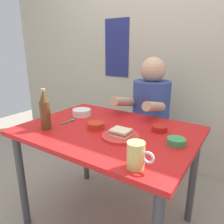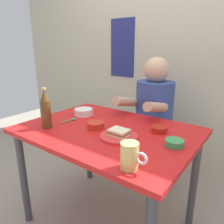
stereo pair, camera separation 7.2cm
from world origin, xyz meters
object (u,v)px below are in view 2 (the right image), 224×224
object	(u,v)px
dining_table	(107,142)
stool	(152,149)
sandwich	(119,132)
beer_mug	(130,156)
dip_bowl_green	(174,143)
plate_orange	(119,136)
beer_bottle	(46,110)
person_seated	(154,105)

from	to	relation	value
dining_table	stool	bearing A→B (deg)	87.47
sandwich	beer_mug	distance (m)	0.33
dip_bowl_green	dining_table	bearing A→B (deg)	-178.46
plate_orange	beer_bottle	world-z (taller)	beer_bottle
stool	dip_bowl_green	xyz separation A→B (m)	(0.41, -0.62, 0.41)
plate_orange	stool	bearing A→B (deg)	99.10
person_seated	dip_bowl_green	xyz separation A→B (m)	(0.41, -0.61, -0.01)
stool	sandwich	xyz separation A→B (m)	(0.11, -0.70, 0.42)
plate_orange	beer_bottle	size ratio (longest dim) A/B	0.84
person_seated	dip_bowl_green	bearing A→B (deg)	-55.86
stool	beer_mug	bearing A→B (deg)	-70.39
dining_table	beer_bottle	xyz separation A→B (m)	(-0.33, -0.22, 0.21)
stool	sandwich	distance (m)	0.83
plate_orange	dip_bowl_green	distance (m)	0.31
stool	plate_orange	size ratio (longest dim) A/B	2.05
person_seated	sandwich	distance (m)	0.70
dining_table	plate_orange	distance (m)	0.19
stool	dip_bowl_green	size ratio (longest dim) A/B	4.50
beer_mug	beer_bottle	world-z (taller)	beer_bottle
person_seated	plate_orange	size ratio (longest dim) A/B	3.27
sandwich	beer_bottle	size ratio (longest dim) A/B	0.42
person_seated	sandwich	xyz separation A→B (m)	(0.11, -0.69, 0.01)
sandwich	beer_bottle	bearing A→B (deg)	-162.87
person_seated	sandwich	size ratio (longest dim) A/B	6.54
beer_bottle	dip_bowl_green	size ratio (longest dim) A/B	2.62
dining_table	beer_bottle	size ratio (longest dim) A/B	4.20
plate_orange	sandwich	xyz separation A→B (m)	(0.00, 0.00, 0.02)
plate_orange	beer_bottle	bearing A→B (deg)	-162.87
sandwich	dip_bowl_green	size ratio (longest dim) A/B	1.10
beer_mug	sandwich	bearing A→B (deg)	132.63
beer_mug	stool	bearing A→B (deg)	109.61
stool	dip_bowl_green	bearing A→B (deg)	-56.34
stool	dip_bowl_green	distance (m)	0.85
person_seated	dip_bowl_green	world-z (taller)	person_seated
dining_table	stool	xyz separation A→B (m)	(0.03, 0.63, -0.30)
plate_orange	beer_bottle	distance (m)	0.51
sandwich	beer_bottle	distance (m)	0.50
dip_bowl_green	stool	bearing A→B (deg)	123.66
sandwich	dip_bowl_green	distance (m)	0.31
stool	beer_mug	distance (m)	1.10
plate_orange	person_seated	bearing A→B (deg)	99.24
dining_table	sandwich	size ratio (longest dim) A/B	10.00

